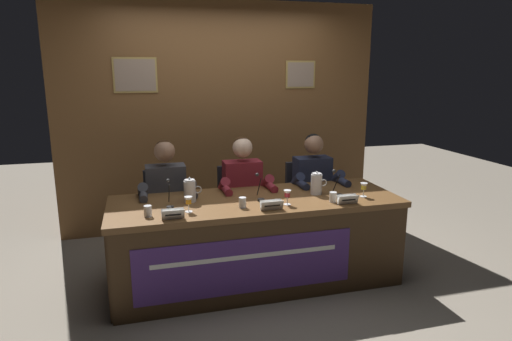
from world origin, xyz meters
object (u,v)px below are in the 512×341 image
Objects in this scene: water_cup_center at (243,203)px; microphone_center at (260,191)px; juice_glass_center at (287,195)px; conference_table at (259,230)px; chair_right at (307,206)px; panelist_right at (315,186)px; water_cup_right at (333,198)px; water_pitcher_left_side at (190,191)px; nameplate_right at (348,199)px; microphone_right at (337,187)px; panelist_center at (244,191)px; nameplate_left at (173,214)px; chair_left at (167,218)px; juice_glass_right at (364,187)px; water_pitcher_right_side at (316,184)px; panelist_left at (167,197)px; juice_glass_left at (188,201)px; microphone_left at (169,198)px; nameplate_center at (272,205)px; water_cup_left at (148,212)px; chair_center at (240,212)px.

water_cup_center is 0.39× the size of microphone_center.
conference_table is at bearing 149.20° from juice_glass_center.
chair_right is 0.34m from panelist_right.
water_cup_right is 0.40× the size of water_pitcher_left_side.
conference_table is at bearing 31.95° from water_cup_center.
microphone_right is (0.03, 0.27, 0.03)m from nameplate_right.
panelist_center is at bearing 131.96° from nameplate_right.
nameplate_left is 0.82m from microphone_center.
nameplate_right is (1.42, -0.97, 0.36)m from chair_left.
panelist_center is at bearing 146.51° from juice_glass_right.
water_cup_center is at bearing -105.01° from panelist_center.
nameplate_left is at bearing -164.79° from water_pitcher_right_side.
panelist_left is (-0.72, 0.53, 0.20)m from conference_table.
chair_left is 7.26× the size of juice_glass_left.
panelist_center reaches higher than microphone_left.
water_pitcher_left_side is (0.18, 0.42, 0.05)m from nameplate_left.
microphone_left reaches higher than nameplate_right.
nameplate_left is at bearing -178.57° from nameplate_center.
water_cup_center is at bearing -35.66° from water_pitcher_left_side.
chair_left is at bearing 145.67° from nameplate_right.
panelist_left is 14.44× the size of water_cup_center.
chair_left is at bearing 138.73° from microphone_center.
panelist_center reaches higher than nameplate_left.
water_cup_left is (-0.19, -0.66, 0.08)m from panelist_left.
nameplate_left and nameplate_right have the same top height.
chair_center is 0.93m from water_pitcher_right_side.
juice_glass_center reaches higher than nameplate_right.
microphone_right is 1.03× the size of water_pitcher_left_side.
water_cup_center is (0.74, 0.02, 0.00)m from water_cup_left.
water_cup_center is 0.07× the size of panelist_right.
water_cup_left is 0.47× the size of nameplate_center.
microphone_left is at bearing -137.78° from chair_center.
nameplate_left is 1.97× the size of water_cup_left.
panelist_center reaches higher than nameplate_center.
chair_left is at bearing 89.52° from nameplate_left.
microphone_right reaches higher than nameplate_right.
chair_right is at bearing 103.65° from juice_glass_right.
chair_center reaches higher than nameplate_left.
juice_glass_left reaches higher than water_cup_center.
panelist_center is 0.48m from microphone_center.
water_cup_center is (0.57, -0.17, -0.04)m from microphone_left.
water_cup_right is (0.61, -0.15, 0.29)m from conference_table.
nameplate_center is 0.20m from juice_glass_center.
juice_glass_left is 0.59× the size of water_pitcher_left_side.
microphone_left is 0.24× the size of chair_center.
microphone_left is 1.74× the size of juice_glass_center.
nameplate_left is 1.35× the size of juice_glass_center.
juice_glass_right reaches higher than water_cup_center.
juice_glass_center is at bearing -72.73° from panelist_center.
nameplate_left is 0.78× the size of microphone_left.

